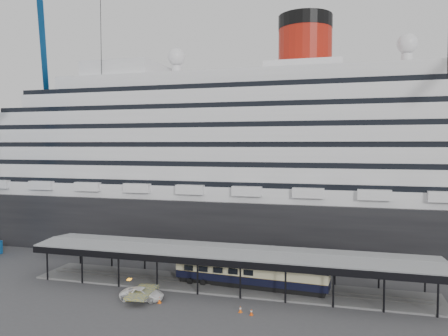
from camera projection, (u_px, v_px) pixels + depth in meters
The scene contains 8 objects.
ground at pixel (217, 299), 55.77m from camera, with size 200.00×200.00×0.00m, color #3E3E41.
cruise_ship at pixel (263, 152), 85.59m from camera, with size 130.00×30.00×43.90m.
platform_canopy at pixel (227, 270), 60.46m from camera, with size 56.00×9.18×5.30m.
port_truck at pixel (142, 294), 55.28m from camera, with size 2.54×5.50×1.53m, color white.
pullman_carriage at pixel (250, 270), 59.56m from camera, with size 21.32×4.26×20.80m.
traffic_cone_left at pixel (159, 300), 54.15m from camera, with size 0.47×0.47×0.84m.
traffic_cone_mid at pixel (251, 312), 50.32m from camera, with size 0.49×0.49×0.76m.
traffic_cone_right at pixel (240, 309), 51.16m from camera, with size 0.51×0.51×0.78m.
Camera 1 is at (15.56, -52.57, 19.62)m, focal length 35.00 mm.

